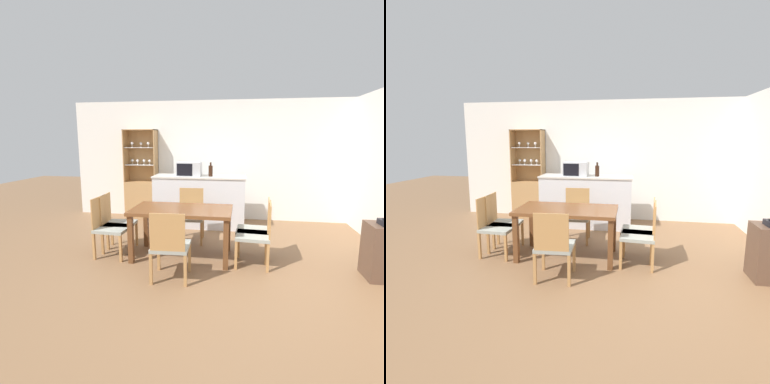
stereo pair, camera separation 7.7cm
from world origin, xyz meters
The scene contains 13 objects.
ground_plane centered at (0.00, 0.00, 0.00)m, with size 18.00×18.00×0.00m, color brown.
wall_back centered at (0.00, 2.63, 1.27)m, with size 6.80×0.06×2.55m.
kitchen_counter centered at (-0.46, 1.92, 0.51)m, with size 1.82×0.59×1.02m.
display_cabinet centered at (-1.84, 2.44, 0.57)m, with size 0.71×0.34×1.94m.
dining_table centered at (-0.49, 0.28, 0.65)m, with size 1.45×0.81×0.74m.
dining_chair_side_left_far centered at (-1.57, 0.40, 0.44)m, with size 0.49×0.49×0.89m.
dining_chair_head_near centered at (-0.49, -0.48, 0.44)m, with size 0.48×0.48×0.89m.
dining_chair_side_left_near centered at (-1.57, 0.16, 0.44)m, with size 0.48×0.48×0.89m.
dining_chair_side_right_far centered at (0.58, 0.40, 0.44)m, with size 0.49×0.49×0.89m.
dining_chair_head_far centered at (-0.49, 1.04, 0.44)m, with size 0.48×0.48×0.89m.
dining_chair_side_right_near centered at (0.58, 0.15, 0.44)m, with size 0.49×0.49×0.89m.
microwave centered at (-0.66, 1.89, 1.16)m, with size 0.47×0.33×0.27m.
wine_bottle centered at (-0.24, 1.88, 1.13)m, with size 0.08×0.08×0.27m.
Camera 2 is at (0.43, -3.88, 1.74)m, focal length 28.00 mm.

